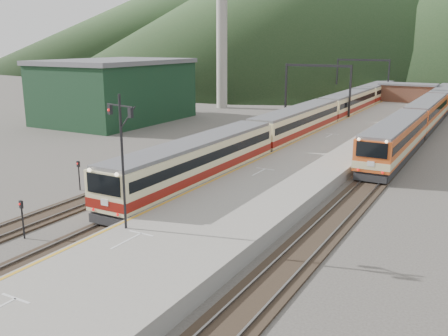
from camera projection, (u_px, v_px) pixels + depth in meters
The scene contains 16 objects.
track_main at pixel (296, 141), 56.49m from camera, with size 2.60×200.00×0.23m.
track_far at pixel (256, 137), 58.85m from camera, with size 2.60×200.00×0.23m.
track_second at pixel (402, 151), 51.07m from camera, with size 2.60×200.00×0.23m.
platform at pixel (340, 145), 52.05m from camera, with size 8.00×100.00×1.00m, color gray.
gantry_near at pixel (317, 82), 69.19m from camera, with size 9.55×0.25×8.00m.
gantry_far at pixel (362, 72), 90.37m from camera, with size 9.55×0.25×8.00m.
warehouse at pixel (116, 90), 70.34m from camera, with size 14.50×20.50×8.60m.
smokestack at pixel (222, 17), 81.84m from camera, with size 1.80×1.80×30.00m, color #9E998E.
station_shed at pixel (408, 92), 85.43m from camera, with size 9.40×4.40×3.10m.
hill_d at pixel (225, 11), 275.75m from camera, with size 200.00×200.00×55.00m, color #274723.
main_train at pixel (327, 112), 65.15m from camera, with size 3.08×84.35×3.76m.
second_train at pixel (426, 113), 64.41m from camera, with size 2.95×60.43×3.60m.
signal_mast at pixel (122, 149), 26.34m from camera, with size 2.15×0.67×7.35m.
short_signal_a at pixel (22, 214), 28.25m from camera, with size 0.25×0.21×2.27m.
short_signal_b at pixel (253, 134), 52.64m from camera, with size 0.24×0.19×2.27m.
short_signal_c at pixel (79, 172), 37.56m from camera, with size 0.24×0.18×2.27m.
Camera 1 is at (19.84, -12.50, 10.94)m, focal length 40.00 mm.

